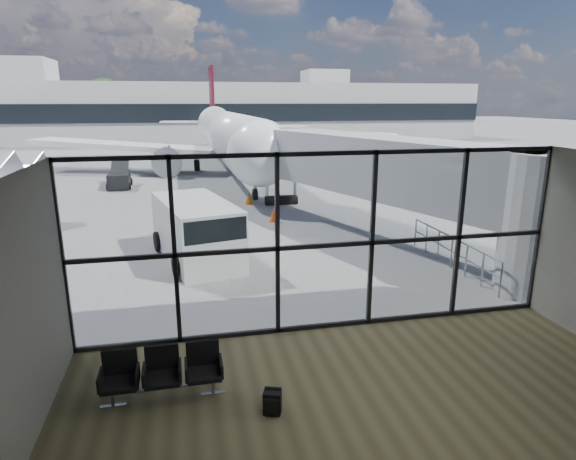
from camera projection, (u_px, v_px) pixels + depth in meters
name	position (u px, v px, depth m)	size (l,w,h in m)	color
ground	(216.00, 156.00, 50.08)	(220.00, 220.00, 0.00)	slate
lounge_shell	(418.00, 309.00, 7.11)	(12.02, 8.01, 4.51)	brown
glass_curtain_wall	(326.00, 244.00, 11.74)	(12.10, 0.12, 4.50)	white
jet_bridge	(393.00, 174.00, 19.28)	(8.00, 16.50, 4.33)	#A4A6A9
apron_railing	(452.00, 248.00, 16.58)	(0.06, 5.46, 1.11)	gray
far_terminal	(201.00, 111.00, 69.60)	(80.00, 12.20, 11.00)	silver
tree_3	(23.00, 107.00, 73.59)	(4.95, 4.95, 7.12)	#382619
tree_4	(65.00, 103.00, 74.65)	(5.61, 5.61, 8.07)	#382619
tree_5	(105.00, 99.00, 75.71)	(6.27, 6.27, 9.03)	#382619
seating_row	(162.00, 370.00, 9.33)	(2.31, 0.65, 1.02)	gray
backpack	(272.00, 403.00, 8.88)	(0.38, 0.38, 0.49)	black
airliner	(228.00, 134.00, 40.55)	(31.44, 36.36, 9.37)	white
service_van	(197.00, 231.00, 17.28)	(3.29, 5.33, 2.16)	silver
belt_loader	(119.00, 179.00, 32.05)	(1.60, 3.78, 1.72)	black
mobile_stairs	(11.00, 213.00, 22.09)	(2.92, 4.02, 2.57)	gold
traffic_cone_a	(274.00, 215.00, 23.11)	(0.46, 0.46, 0.65)	#F24D0C
traffic_cone_b	(249.00, 198.00, 26.90)	(0.47, 0.47, 0.68)	#D0620A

